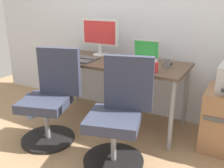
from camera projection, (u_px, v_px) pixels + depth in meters
name	position (u px, v px, depth m)	size (l,w,h in m)	color
ground_plane	(114.00, 120.00, 3.02)	(5.28, 5.28, 0.00)	#9E7A56
back_wall	(131.00, 7.00, 2.95)	(4.40, 0.04, 2.60)	silver
desk	(114.00, 67.00, 2.81)	(1.61, 0.67, 0.73)	brown
office_chair_left	(51.00, 100.00, 2.51)	(0.55, 0.55, 0.94)	black
office_chair_right	(119.00, 117.00, 2.16)	(0.54, 0.54, 0.94)	black
water_bottle_on_floor	(30.00, 106.00, 3.05)	(0.09, 0.09, 0.31)	#8CBFF2
desktop_monitor	(100.00, 35.00, 3.00)	(0.48, 0.18, 0.43)	silver
open_laptop	(144.00, 56.00, 2.78)	(0.31, 0.26, 0.23)	silver
keyboard_by_monitor	(77.00, 61.00, 2.77)	(0.34, 0.12, 0.02)	#515156
keyboard_by_laptop	(85.00, 58.00, 2.91)	(0.34, 0.12, 0.02)	#515156
mouse_by_monitor	(58.00, 56.00, 2.94)	(0.06, 0.10, 0.03)	#B7B7B7
mouse_by_laptop	(109.00, 59.00, 2.82)	(0.06, 0.10, 0.03)	#515156
coffee_mug	(154.00, 67.00, 2.36)	(0.08, 0.08, 0.09)	red
pen_cup	(167.00, 63.00, 2.48)	(0.07, 0.07, 0.10)	slate
phone_near_laptop	(167.00, 65.00, 2.61)	(0.07, 0.14, 0.01)	black
phone_near_monitor	(70.00, 52.00, 3.25)	(0.07, 0.14, 0.01)	black
notebook	(116.00, 65.00, 2.55)	(0.21, 0.15, 0.03)	orange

